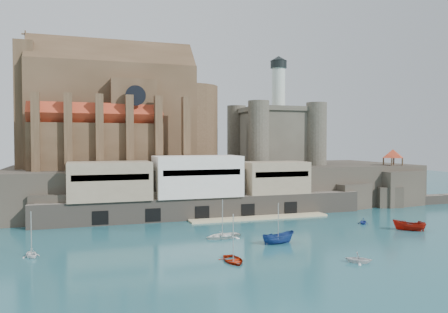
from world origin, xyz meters
name	(u,v)px	position (x,y,z in m)	size (l,w,h in m)	color
ground	(290,237)	(0.00, 0.00, 0.00)	(300.00, 300.00, 0.00)	#1A4E59
promontory	(219,185)	(-0.19, 39.37, 4.92)	(100.00, 36.00, 10.00)	#2B2620
quay	(197,189)	(-10.19, 23.07, 6.07)	(70.00, 12.00, 13.05)	#6B6155
church	(121,116)	(-24.13, 41.85, 22.13)	(47.00, 25.93, 30.51)	#493522
castle_keep	(275,133)	(16.08, 41.08, 18.31)	(21.20, 21.20, 29.30)	#444035
rock_outcrop	(393,189)	(42.00, 25.84, 4.02)	(14.50, 10.50, 8.70)	#2B2620
pavilion	(393,155)	(42.00, 26.00, 12.73)	(6.40, 6.40, 5.40)	#493522
boat_0	(233,262)	(-14.10, -11.33, 0.00)	(3.57, 1.03, 5.00)	#A01903
boat_1	(358,263)	(1.47, -17.08, 0.00)	(2.96, 1.81, 3.43)	silver
boat_2	(278,243)	(-3.95, -3.79, 0.00)	(2.13, 2.19, 5.66)	navy
boat_4	(32,257)	(-40.00, -0.50, 0.00)	(2.72, 1.66, 3.15)	white
boat_5	(409,230)	(22.83, -1.98, 0.00)	(2.12, 2.17, 5.63)	#981509
boat_6	(222,238)	(-11.03, 2.85, 0.00)	(4.43, 1.28, 6.20)	white
boat_7	(363,224)	(18.90, 6.07, 0.00)	(2.45, 1.50, 2.84)	#253D9B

